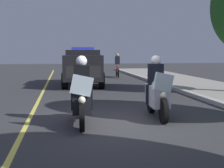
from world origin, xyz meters
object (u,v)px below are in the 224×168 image
police_motorcycle_lead_left (82,97)px  cyclist_background (117,65)px  police_motorcycle_lead_right (157,92)px  police_suv (83,66)px

police_motorcycle_lead_left → cyclist_background: 14.67m
cyclist_background → police_motorcycle_lead_right: bearing=-5.1°
police_motorcycle_lead_left → cyclist_background: (-14.29, 3.31, 0.14)m
police_motorcycle_lead_right → police_suv: (-8.82, -1.49, 0.37)m
police_motorcycle_lead_right → police_suv: 8.95m
police_motorcycle_lead_left → police_suv: bearing=176.3°
police_motorcycle_lead_left → cyclist_background: bearing=167.0°
police_motorcycle_lead_left → police_motorcycle_lead_right: size_ratio=1.00×
police_motorcycle_lead_left → police_suv: (-9.32, 0.60, 0.37)m
police_suv → cyclist_background: police_suv is taller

